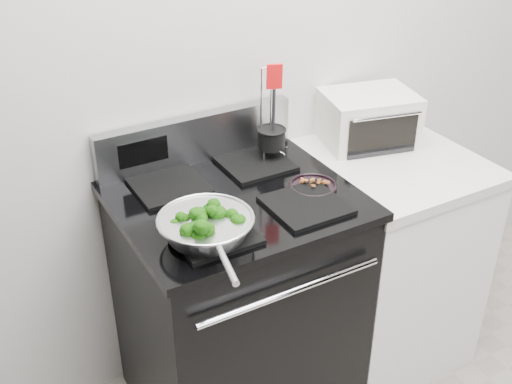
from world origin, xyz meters
TOP-DOWN VIEW (x-y plane):
  - back_wall at (0.00, 1.75)m, footprint 4.00×0.02m
  - gas_range at (-0.30, 1.41)m, footprint 0.79×0.69m
  - counter at (0.39, 1.41)m, footprint 0.62×0.68m
  - skillet at (-0.49, 1.23)m, footprint 0.30×0.46m
  - broccoli_pile at (-0.49, 1.23)m, footprint 0.23×0.23m
  - bacon_plate at (-0.04, 1.33)m, footprint 0.17×0.17m
  - utensil_holder at (-0.05, 1.59)m, footprint 0.12×0.12m
  - toaster_oven at (0.39, 1.59)m, footprint 0.40×0.34m

SIDE VIEW (x-z plane):
  - counter at x=0.39m, z-range 0.00..0.92m
  - gas_range at x=-0.30m, z-range -0.08..1.05m
  - bacon_plate at x=-0.04m, z-range 0.95..0.99m
  - skillet at x=-0.49m, z-range 0.97..1.03m
  - broccoli_pile at x=-0.49m, z-range 0.98..1.06m
  - utensil_holder at x=-0.05m, z-range 0.83..1.20m
  - toaster_oven at x=0.39m, z-range 0.92..1.12m
  - back_wall at x=0.00m, z-range 0.00..2.70m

